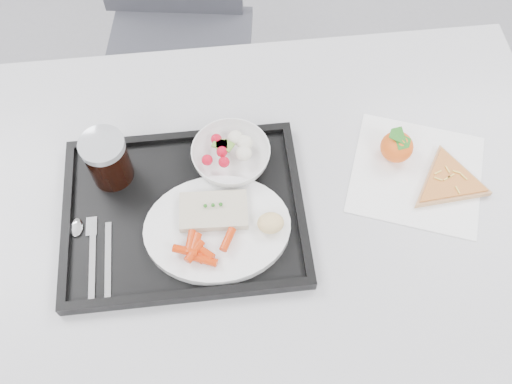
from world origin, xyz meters
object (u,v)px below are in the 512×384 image
salad_bowl (231,156)px  dinner_plate (217,228)px  cola_glass (107,159)px  chair (173,18)px  tangerine (397,147)px  pizza_slice (449,181)px  tray (184,212)px  table (264,212)px

salad_bowl → dinner_plate: bearing=-104.9°
cola_glass → chair: bearing=80.3°
chair → salad_bowl: (0.12, -0.65, 0.25)m
chair → cola_glass: (-0.11, -0.65, 0.28)m
chair → tangerine: (0.45, -0.66, 0.25)m
dinner_plate → pizza_slice: bearing=7.4°
pizza_slice → chair: bearing=126.0°
salad_bowl → chair: bearing=100.4°
dinner_plate → tangerine: tangerine is taller
tray → dinner_plate: 0.08m
chair → pizza_slice: chair is taller
table → salad_bowl: 0.14m
salad_bowl → cola_glass: 0.23m
tray → dinner_plate: (0.06, -0.05, 0.02)m
table → chair: 0.76m
tray → cola_glass: cola_glass is taller
tray → pizza_slice: bearing=1.3°
tangerine → tray: bearing=-168.5°
dinner_plate → chair: bearing=95.8°
table → cola_glass: (-0.29, 0.07, 0.14)m
tray → cola_glass: size_ratio=4.17×
table → tray: tray is taller
table → tangerine: (0.27, 0.06, 0.10)m
tray → dinner_plate: dinner_plate is taller
dinner_plate → salad_bowl: (0.04, 0.14, 0.01)m
table → pizza_slice: pizza_slice is taller
salad_bowl → pizza_slice: (0.42, -0.09, -0.03)m
chair → cola_glass: chair is taller
table → chair: (-0.18, 0.73, -0.15)m
tangerine → pizza_slice: 0.12m
dinner_plate → pizza_slice: size_ratio=1.07×
table → pizza_slice: (0.36, -0.01, 0.08)m
chair → pizza_slice: bearing=-54.0°
table → salad_bowl: bearing=127.6°
salad_bowl → table: bearing=-52.4°
tray → cola_glass: bearing=144.2°
salad_bowl → pizza_slice: salad_bowl is taller
tray → pizza_slice: size_ratio=1.78×
dinner_plate → tangerine: bearing=20.1°
chair → tangerine: chair is taller
chair → dinner_plate: 0.83m
chair → pizza_slice: 0.94m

